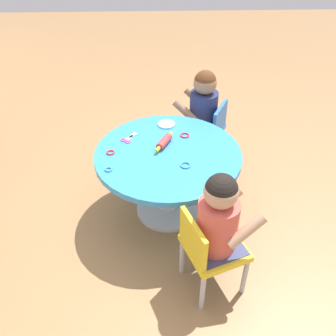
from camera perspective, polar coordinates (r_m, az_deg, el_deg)
The scene contains 13 objects.
ground_plane at distance 2.67m, azimuth -0.00°, elevation -6.37°, with size 10.00×10.00×0.00m, color #9E7247.
craft_table at distance 2.42m, azimuth -0.00°, elevation 0.23°, with size 0.93×0.93×0.50m.
child_chair_left at distance 2.05m, azimuth 6.28°, elevation -12.09°, with size 0.39×0.39×0.54m.
seated_child_left at distance 1.90m, azimuth 7.81°, elevation -7.30°, with size 0.37×0.42×0.51m.
child_chair_right at distance 2.95m, azimuth 5.86°, elevation 5.76°, with size 0.40×0.40×0.54m.
seated_child_right at distance 2.85m, azimuth 5.38°, elevation 9.81°, with size 0.39×0.43×0.51m.
rolling_pin at distance 2.40m, azimuth -0.58°, elevation 4.05°, with size 0.22×0.12×0.05m.
craft_scissors at distance 2.48m, azimuth -6.11°, elevation 4.43°, with size 0.14×0.12×0.01m.
playdough_blob_0 at distance 2.62m, azimuth -0.15°, elevation 6.71°, with size 0.12×0.12×0.01m, color #8CCCF2.
cookie_cutter_0 at distance 2.37m, azimuth -8.77°, elevation 2.38°, with size 0.05×0.05×0.01m, color red.
cookie_cutter_1 at distance 2.23m, azimuth -9.09°, elevation -0.20°, with size 0.05×0.05×0.01m, color #3F99D8.
cookie_cutter_2 at distance 2.24m, azimuth 2.68°, elevation 0.44°, with size 0.07×0.07×0.01m, color #3F99D8.
cookie_cutter_3 at distance 2.51m, azimuth 2.58°, elevation 5.02°, with size 0.06×0.06×0.01m, color red.
Camera 1 is at (-1.91, 0.07, 1.87)m, focal length 39.95 mm.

